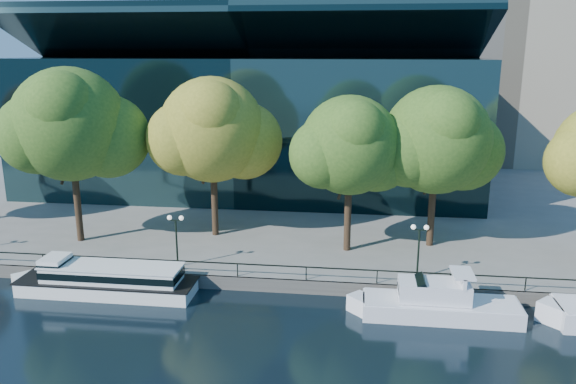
# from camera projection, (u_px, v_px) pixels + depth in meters

# --- Properties ---
(ground) EXTENTS (160.00, 160.00, 0.00)m
(ground) POSITION_uv_depth(u_px,v_px,m) (228.00, 309.00, 37.85)
(ground) COLOR black
(ground) RESTS_ON ground
(promenade) EXTENTS (90.00, 67.08, 1.00)m
(promenade) POSITION_uv_depth(u_px,v_px,m) (292.00, 179.00, 72.65)
(promenade) COLOR slate
(promenade) RESTS_ON ground
(railing) EXTENTS (88.20, 0.08, 0.99)m
(railing) POSITION_uv_depth(u_px,v_px,m) (237.00, 264.00, 40.48)
(railing) COLOR black
(railing) RESTS_ON promenade
(convention_building) EXTENTS (50.00, 24.57, 21.43)m
(convention_building) POSITION_uv_depth(u_px,v_px,m) (254.00, 122.00, 66.72)
(convention_building) COLOR black
(convention_building) RESTS_ON ground
(tour_boat) EXTENTS (13.91, 3.10, 2.64)m
(tour_boat) POSITION_uv_depth(u_px,v_px,m) (102.00, 279.00, 39.92)
(tour_boat) COLOR white
(tour_boat) RESTS_ON ground
(cruiser_near) EXTENTS (11.14, 2.87, 3.23)m
(cruiser_near) POSITION_uv_depth(u_px,v_px,m) (434.00, 303.00, 36.46)
(cruiser_near) COLOR white
(cruiser_near) RESTS_ON ground
(tree_1) EXTENTS (11.65, 9.55, 14.66)m
(tree_1) POSITION_uv_depth(u_px,v_px,m) (72.00, 127.00, 45.73)
(tree_1) COLOR black
(tree_1) RESTS_ON promenade
(tree_2) EXTENTS (11.19, 9.17, 13.81)m
(tree_2) POSITION_uv_depth(u_px,v_px,m) (214.00, 132.00, 47.38)
(tree_2) COLOR black
(tree_2) RESTS_ON promenade
(tree_3) EXTENTS (9.79, 8.03, 12.59)m
(tree_3) POSITION_uv_depth(u_px,v_px,m) (352.00, 148.00, 43.80)
(tree_3) COLOR black
(tree_3) RESTS_ON promenade
(tree_4) EXTENTS (10.88, 8.92, 13.26)m
(tree_4) POSITION_uv_depth(u_px,v_px,m) (439.00, 142.00, 44.84)
(tree_4) COLOR black
(tree_4) RESTS_ON promenade
(lamp_1) EXTENTS (1.26, 0.36, 4.03)m
(lamp_1) POSITION_uv_depth(u_px,v_px,m) (176.00, 229.00, 41.77)
(lamp_1) COLOR black
(lamp_1) RESTS_ON promenade
(lamp_2) EXTENTS (1.26, 0.36, 4.03)m
(lamp_2) POSITION_uv_depth(u_px,v_px,m) (419.00, 239.00, 39.59)
(lamp_2) COLOR black
(lamp_2) RESTS_ON promenade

